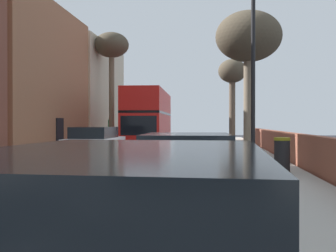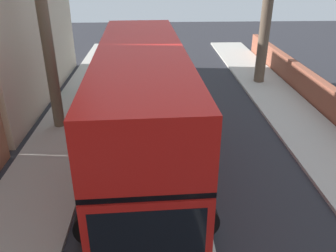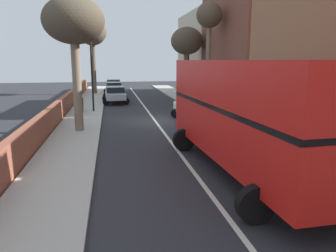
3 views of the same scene
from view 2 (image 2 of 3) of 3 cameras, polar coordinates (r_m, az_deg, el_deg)
double_decker_bus at (r=10.67m, az=-4.30°, el=4.06°), size 3.84×10.21×4.06m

